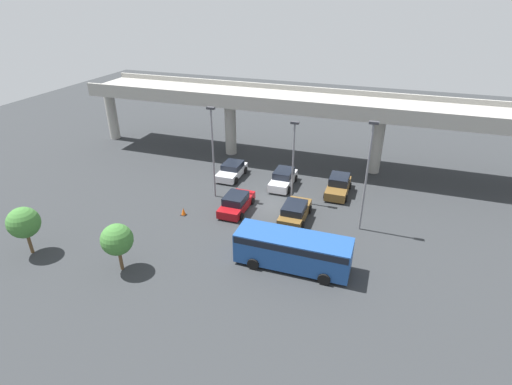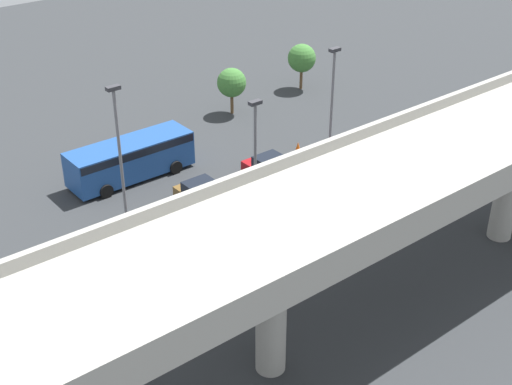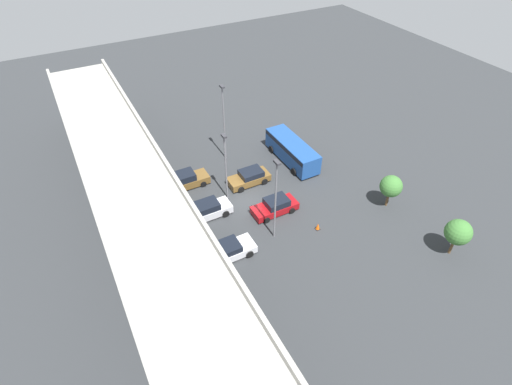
{
  "view_description": "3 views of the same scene",
  "coord_description": "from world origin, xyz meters",
  "px_view_note": "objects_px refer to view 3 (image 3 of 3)",
  "views": [
    {
      "loc": [
        9.17,
        -30.21,
        17.59
      ],
      "look_at": [
        -1.34,
        0.05,
        1.07
      ],
      "focal_mm": 28.0,
      "sensor_mm": 36.0,
      "label": 1
    },
    {
      "loc": [
        22.9,
        28.13,
        21.48
      ],
      "look_at": [
        1.36,
        1.28,
        1.96
      ],
      "focal_mm": 50.0,
      "sensor_mm": 36.0,
      "label": 2
    },
    {
      "loc": [
        -27.29,
        13.72,
        27.02
      ],
      "look_at": [
        -1.82,
        0.02,
        2.63
      ],
      "focal_mm": 28.0,
      "sensor_mm": 36.0,
      "label": 3
    }
  ],
  "objects_px": {
    "parked_car_1": "(275,206)",
    "lamp_post_by_overpass": "(276,196)",
    "tree_front_left": "(458,232)",
    "parked_car_2": "(208,210)",
    "shuttle_bus": "(292,150)",
    "parked_car_3": "(249,177)",
    "parked_car_4": "(186,180)",
    "lamp_post_near_aisle": "(224,119)",
    "tree_front_centre": "(391,186)",
    "traffic_cone": "(318,226)",
    "parked_car_0": "(230,250)",
    "lamp_post_mid_lot": "(225,163)"
  },
  "relations": [
    {
      "from": "lamp_post_mid_lot",
      "to": "lamp_post_by_overpass",
      "type": "height_order",
      "value": "lamp_post_by_overpass"
    },
    {
      "from": "parked_car_3",
      "to": "shuttle_bus",
      "type": "bearing_deg",
      "value": -167.25
    },
    {
      "from": "parked_car_1",
      "to": "shuttle_bus",
      "type": "distance_m",
      "value": 9.08
    },
    {
      "from": "tree_front_left",
      "to": "parked_car_2",
      "type": "bearing_deg",
      "value": 49.31
    },
    {
      "from": "parked_car_0",
      "to": "parked_car_1",
      "type": "xyz_separation_m",
      "value": [
        3.03,
        -6.37,
        0.02
      ]
    },
    {
      "from": "parked_car_4",
      "to": "tree_front_centre",
      "type": "bearing_deg",
      "value": -36.88
    },
    {
      "from": "parked_car_2",
      "to": "parked_car_3",
      "type": "distance_m",
      "value": 6.47
    },
    {
      "from": "parked_car_4",
      "to": "tree_front_left",
      "type": "bearing_deg",
      "value": -49.32
    },
    {
      "from": "lamp_post_mid_lot",
      "to": "traffic_cone",
      "type": "bearing_deg",
      "value": -145.72
    },
    {
      "from": "lamp_post_mid_lot",
      "to": "tree_front_left",
      "type": "relative_size",
      "value": 2.02
    },
    {
      "from": "parked_car_0",
      "to": "lamp_post_near_aisle",
      "type": "bearing_deg",
      "value": 66.4
    },
    {
      "from": "parked_car_4",
      "to": "tree_front_left",
      "type": "height_order",
      "value": "tree_front_left"
    },
    {
      "from": "parked_car_0",
      "to": "tree_front_left",
      "type": "distance_m",
      "value": 19.58
    },
    {
      "from": "lamp_post_near_aisle",
      "to": "tree_front_left",
      "type": "relative_size",
      "value": 2.42
    },
    {
      "from": "parked_car_2",
      "to": "lamp_post_by_overpass",
      "type": "height_order",
      "value": "lamp_post_by_overpass"
    },
    {
      "from": "shuttle_bus",
      "to": "tree_front_centre",
      "type": "distance_m",
      "value": 11.99
    },
    {
      "from": "lamp_post_near_aisle",
      "to": "tree_front_left",
      "type": "xyz_separation_m",
      "value": [
        -22.64,
        -11.33,
        -2.65
      ]
    },
    {
      "from": "parked_car_4",
      "to": "lamp_post_mid_lot",
      "type": "distance_m",
      "value": 6.08
    },
    {
      "from": "parked_car_2",
      "to": "shuttle_bus",
      "type": "bearing_deg",
      "value": 18.57
    },
    {
      "from": "lamp_post_near_aisle",
      "to": "traffic_cone",
      "type": "height_order",
      "value": "lamp_post_near_aisle"
    },
    {
      "from": "lamp_post_by_overpass",
      "to": "tree_front_left",
      "type": "bearing_deg",
      "value": -125.65
    },
    {
      "from": "parked_car_1",
      "to": "lamp_post_by_overpass",
      "type": "xyz_separation_m",
      "value": [
        -2.87,
        1.79,
        4.25
      ]
    },
    {
      "from": "parked_car_1",
      "to": "parked_car_3",
      "type": "relative_size",
      "value": 1.01
    },
    {
      "from": "parked_car_4",
      "to": "lamp_post_mid_lot",
      "type": "height_order",
      "value": "lamp_post_mid_lot"
    },
    {
      "from": "parked_car_4",
      "to": "lamp_post_near_aisle",
      "type": "xyz_separation_m",
      "value": [
        2.66,
        -5.84,
        4.46
      ]
    },
    {
      "from": "shuttle_bus",
      "to": "traffic_cone",
      "type": "distance_m",
      "value": 11.39
    },
    {
      "from": "parked_car_4",
      "to": "lamp_post_by_overpass",
      "type": "distance_m",
      "value": 12.45
    },
    {
      "from": "shuttle_bus",
      "to": "parked_car_1",
      "type": "bearing_deg",
      "value": -42.55
    },
    {
      "from": "parked_car_1",
      "to": "traffic_cone",
      "type": "distance_m",
      "value": 4.65
    },
    {
      "from": "lamp_post_by_overpass",
      "to": "shuttle_bus",
      "type": "bearing_deg",
      "value": -39.66
    },
    {
      "from": "parked_car_3",
      "to": "lamp_post_near_aisle",
      "type": "height_order",
      "value": "lamp_post_near_aisle"
    },
    {
      "from": "lamp_post_by_overpass",
      "to": "traffic_cone",
      "type": "relative_size",
      "value": 12.22
    },
    {
      "from": "parked_car_1",
      "to": "lamp_post_by_overpass",
      "type": "height_order",
      "value": "lamp_post_by_overpass"
    },
    {
      "from": "parked_car_2",
      "to": "traffic_cone",
      "type": "distance_m",
      "value": 10.65
    },
    {
      "from": "shuttle_bus",
      "to": "traffic_cone",
      "type": "bearing_deg",
      "value": -19.57
    },
    {
      "from": "parked_car_1",
      "to": "parked_car_3",
      "type": "distance_m",
      "value": 5.26
    },
    {
      "from": "lamp_post_near_aisle",
      "to": "lamp_post_by_overpass",
      "type": "distance_m",
      "value": 13.59
    },
    {
      "from": "parked_car_0",
      "to": "parked_car_3",
      "type": "bearing_deg",
      "value": 53.05
    },
    {
      "from": "parked_car_0",
      "to": "parked_car_1",
      "type": "bearing_deg",
      "value": 25.45
    },
    {
      "from": "parked_car_4",
      "to": "traffic_cone",
      "type": "xyz_separation_m",
      "value": [
        -11.99,
        -8.56,
        -0.46
      ]
    },
    {
      "from": "parked_car_1",
      "to": "lamp_post_by_overpass",
      "type": "distance_m",
      "value": 5.44
    },
    {
      "from": "lamp_post_by_overpass",
      "to": "parked_car_3",
      "type": "bearing_deg",
      "value": -11.52
    },
    {
      "from": "parked_car_1",
      "to": "tree_front_centre",
      "type": "distance_m",
      "value": 11.45
    },
    {
      "from": "lamp_post_mid_lot",
      "to": "traffic_cone",
      "type": "distance_m",
      "value": 10.72
    },
    {
      "from": "shuttle_bus",
      "to": "lamp_post_near_aisle",
      "type": "height_order",
      "value": "lamp_post_near_aisle"
    },
    {
      "from": "lamp_post_mid_lot",
      "to": "tree_front_centre",
      "type": "height_order",
      "value": "lamp_post_mid_lot"
    },
    {
      "from": "shuttle_bus",
      "to": "tree_front_left",
      "type": "xyz_separation_m",
      "value": [
        -18.67,
        -4.81,
        1.12
      ]
    },
    {
      "from": "parked_car_4",
      "to": "tree_front_centre",
      "type": "height_order",
      "value": "tree_front_centre"
    },
    {
      "from": "parked_car_0",
      "to": "tree_front_left",
      "type": "height_order",
      "value": "tree_front_left"
    },
    {
      "from": "parked_car_1",
      "to": "lamp_post_by_overpass",
      "type": "relative_size",
      "value": 0.54
    }
  ]
}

